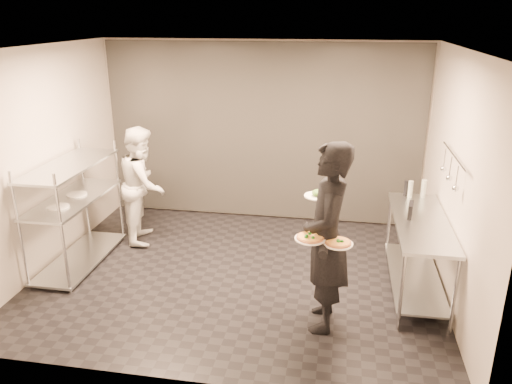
% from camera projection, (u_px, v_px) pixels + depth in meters
% --- Properties ---
extents(room_shell, '(5.00, 4.00, 2.80)m').
position_uv_depth(room_shell, '(253.00, 146.00, 7.01)').
color(room_shell, black).
rests_on(room_shell, ground).
extents(pass_rack, '(0.60, 1.60, 1.50)m').
position_uv_depth(pass_rack, '(74.00, 208.00, 6.47)').
color(pass_rack, silver).
rests_on(pass_rack, ground).
extents(prep_counter, '(0.60, 1.80, 0.92)m').
position_uv_depth(prep_counter, '(419.00, 243.00, 5.83)').
color(prep_counter, silver).
rests_on(prep_counter, ground).
extents(utensil_rail, '(0.07, 1.20, 0.31)m').
position_uv_depth(utensil_rail, '(451.00, 169.00, 5.48)').
color(utensil_rail, silver).
rests_on(utensil_rail, room_shell).
extents(waiter, '(0.51, 0.75, 2.01)m').
position_uv_depth(waiter, '(327.00, 238.00, 5.06)').
color(waiter, black).
rests_on(waiter, ground).
extents(chef, '(0.80, 0.94, 1.68)m').
position_uv_depth(chef, '(143.00, 184.00, 7.15)').
color(chef, silver).
rests_on(chef, ground).
extents(pizza_plate_near, '(0.31, 0.31, 0.05)m').
position_uv_depth(pizza_plate_near, '(310.00, 238.00, 4.92)').
color(pizza_plate_near, white).
rests_on(pizza_plate_near, waiter).
extents(pizza_plate_far, '(0.29, 0.29, 0.05)m').
position_uv_depth(pizza_plate_far, '(338.00, 243.00, 4.86)').
color(pizza_plate_far, white).
rests_on(pizza_plate_far, waiter).
extents(salad_plate, '(0.29, 0.29, 0.07)m').
position_uv_depth(salad_plate, '(318.00, 194.00, 5.27)').
color(salad_plate, white).
rests_on(salad_plate, waiter).
extents(pos_monitor, '(0.09, 0.24, 0.17)m').
position_uv_depth(pos_monitor, '(411.00, 210.00, 5.79)').
color(pos_monitor, black).
rests_on(pos_monitor, prep_counter).
extents(bottle_green, '(0.06, 0.06, 0.22)m').
position_uv_depth(bottle_green, '(410.00, 189.00, 6.40)').
color(bottle_green, '#8F9C8F').
rests_on(bottle_green, prep_counter).
extents(bottle_clear, '(0.07, 0.07, 0.23)m').
position_uv_depth(bottle_clear, '(424.00, 188.00, 6.41)').
color(bottle_clear, '#8F9C8F').
rests_on(bottle_clear, prep_counter).
extents(bottle_dark, '(0.06, 0.06, 0.20)m').
position_uv_depth(bottle_dark, '(406.00, 188.00, 6.45)').
color(bottle_dark, black).
rests_on(bottle_dark, prep_counter).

